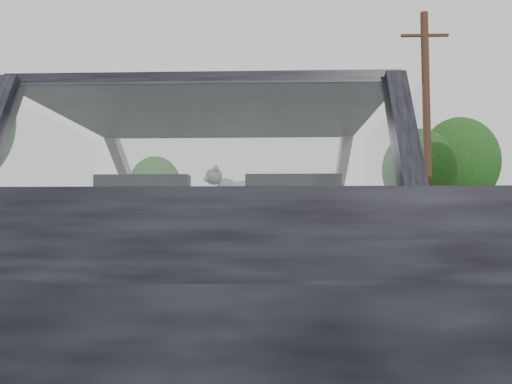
# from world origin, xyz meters

# --- Properties ---
(ground) EXTENTS (140.00, 140.00, 0.00)m
(ground) POSITION_xyz_m (0.00, 0.00, 0.00)
(ground) COLOR #353539
(ground) RESTS_ON ground
(subject_car) EXTENTS (1.80, 4.00, 1.45)m
(subject_car) POSITION_xyz_m (0.00, 0.00, 0.72)
(subject_car) COLOR black
(subject_car) RESTS_ON ground
(dashboard) EXTENTS (1.58, 0.45, 0.30)m
(dashboard) POSITION_xyz_m (0.00, 0.62, 0.85)
(dashboard) COLOR black
(dashboard) RESTS_ON subject_car
(driver_seat) EXTENTS (0.50, 0.72, 0.42)m
(driver_seat) POSITION_xyz_m (-0.40, -0.29, 0.88)
(driver_seat) COLOR black
(driver_seat) RESTS_ON subject_car
(passenger_seat) EXTENTS (0.50, 0.72, 0.42)m
(passenger_seat) POSITION_xyz_m (0.40, -0.29, 0.88)
(passenger_seat) COLOR black
(passenger_seat) RESTS_ON subject_car
(steering_wheel) EXTENTS (0.36, 0.36, 0.04)m
(steering_wheel) POSITION_xyz_m (-0.40, 0.33, 0.92)
(steering_wheel) COLOR black
(steering_wheel) RESTS_ON dashboard
(cat) EXTENTS (0.63, 0.33, 0.27)m
(cat) POSITION_xyz_m (0.12, 0.66, 1.09)
(cat) COLOR gray
(cat) RESTS_ON dashboard
(guardrail) EXTENTS (0.05, 90.00, 0.32)m
(guardrail) POSITION_xyz_m (4.30, 10.00, 0.58)
(guardrail) COLOR gray
(guardrail) RESTS_ON ground
(other_car) EXTENTS (2.55, 4.80, 1.50)m
(other_car) POSITION_xyz_m (0.72, 25.49, 0.75)
(other_car) COLOR #A7A8AA
(other_car) RESTS_ON ground
(highway_sign) EXTENTS (0.38, 0.93, 2.36)m
(highway_sign) POSITION_xyz_m (7.34, 17.48, 1.18)
(highway_sign) COLOR #0E451C
(highway_sign) RESTS_ON ground
(utility_pole) EXTENTS (0.29, 0.29, 8.94)m
(utility_pole) POSITION_xyz_m (6.04, 15.62, 4.47)
(utility_pole) COLOR #39251A
(utility_pole) RESTS_ON ground
(tree_2) EXTENTS (5.01, 5.01, 5.84)m
(tree_2) POSITION_xyz_m (8.04, 23.63, 2.92)
(tree_2) COLOR #0E350F
(tree_2) RESTS_ON ground
(tree_3) EXTENTS (6.85, 6.85, 8.10)m
(tree_3) POSITION_xyz_m (13.09, 31.54, 4.05)
(tree_3) COLOR #0E350F
(tree_3) RESTS_ON ground
(tree_6) EXTENTS (3.96, 3.96, 5.97)m
(tree_6) POSITION_xyz_m (-8.68, 34.37, 2.99)
(tree_6) COLOR #0E350F
(tree_6) RESTS_ON ground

